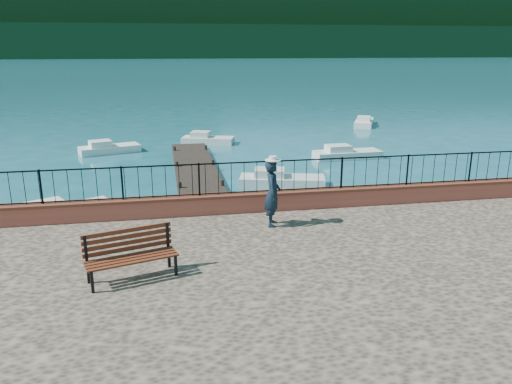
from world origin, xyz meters
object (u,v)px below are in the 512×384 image
object	(u,v)px
boat_1	(282,177)
boat_4	(208,137)
boat_5	(364,120)
boat_2	(348,151)
boat_0	(61,209)
boat_3	(110,146)
person	(273,193)
park_bench	(132,265)

from	to	relation	value
boat_1	boat_4	xyz separation A→B (m)	(-2.34, 10.85, 0.00)
boat_4	boat_5	distance (m)	14.15
boat_1	boat_2	xyz separation A→B (m)	(4.95, 4.95, 0.00)
boat_0	boat_3	xyz separation A→B (m)	(0.58, 12.03, 0.00)
boat_3	boat_4	bearing A→B (deg)	-0.66
boat_0	boat_4	xyz separation A→B (m)	(6.56, 13.92, 0.00)
boat_4	person	bearing A→B (deg)	-71.78
boat_3	boat_4	xyz separation A→B (m)	(5.99, 1.89, 0.00)
park_bench	boat_4	size ratio (longest dim) A/B	0.62
boat_0	park_bench	bearing A→B (deg)	-98.07
boat_4	boat_1	bearing A→B (deg)	-59.85
park_bench	boat_0	distance (m)	8.48
boat_1	boat_2	distance (m)	7.00
boat_1	boat_4	distance (m)	11.10
boat_1	boat_5	distance (m)	19.60
park_bench	boat_4	bearing A→B (deg)	64.12
boat_0	boat_1	size ratio (longest dim) A/B	0.97
boat_2	park_bench	bearing A→B (deg)	-126.94
park_bench	boat_2	world-z (taller)	park_bench
boat_0	boat_2	distance (m)	16.00
boat_2	boat_5	distance (m)	12.83
park_bench	boat_1	distance (m)	12.51
park_bench	boat_2	xyz separation A→B (m)	(10.90, 15.89, -1.12)
boat_2	boat_4	world-z (taller)	same
boat_4	boat_5	xyz separation A→B (m)	(13.00, 5.59, 0.00)
park_bench	boat_5	size ratio (longest dim) A/B	0.54
boat_1	boat_3	bearing A→B (deg)	147.16
boat_2	boat_5	bearing A→B (deg)	61.06
boat_5	person	bearing A→B (deg)	178.33
person	boat_0	distance (m)	8.56
boat_3	boat_2	bearing A→B (deg)	-34.99
park_bench	boat_5	distance (m)	32.05
boat_4	boat_3	bearing A→B (deg)	-144.47
boat_1	boat_3	size ratio (longest dim) A/B	1.10
boat_0	boat_3	bearing A→B (deg)	58.68
park_bench	boat_0	xyz separation A→B (m)	(-2.95, 7.88, -1.12)
person	boat_0	world-z (taller)	person
park_bench	person	bearing A→B (deg)	20.24
person	boat_0	size ratio (longest dim) A/B	0.51
boat_0	boat_2	bearing A→B (deg)	1.49
park_bench	boat_1	size ratio (longest dim) A/B	0.53
person	boat_1	size ratio (longest dim) A/B	0.49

